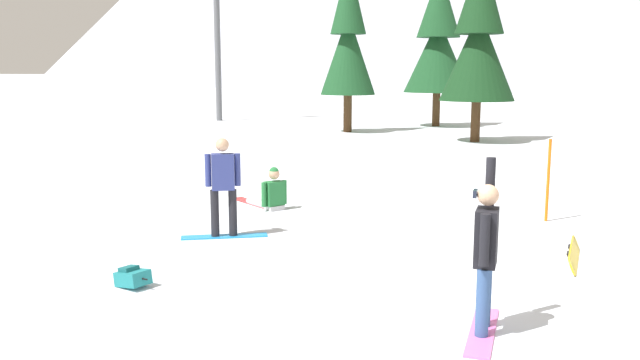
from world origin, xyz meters
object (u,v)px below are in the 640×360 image
(snowboarder_foreground, at_px, (486,253))
(backpack_teal, at_px, (133,277))
(loose_snowboard_near_right, at_px, (574,254))
(trail_marker_pole, at_px, (548,180))
(pine_tree_tall, at_px, (479,39))
(pine_tree_twin, at_px, (438,41))
(ski_lift_tower, at_px, (217,11))
(pine_tree_broad, at_px, (348,39))
(snowboarder_background, at_px, (270,194))
(snowboarder_midground, at_px, (223,185))

(snowboarder_foreground, height_order, backpack_teal, snowboarder_foreground)
(loose_snowboard_near_right, height_order, trail_marker_pole, trail_marker_pole)
(loose_snowboard_near_right, xyz_separation_m, pine_tree_tall, (-2.54, 17.65, 4.12))
(snowboarder_foreground, distance_m, pine_tree_tall, 21.24)
(pine_tree_twin, bearing_deg, pine_tree_tall, -71.42)
(snowboarder_foreground, height_order, ski_lift_tower, ski_lift_tower)
(pine_tree_broad, bearing_deg, pine_tree_twin, 50.89)
(snowboarder_background, xyz_separation_m, trail_marker_pole, (5.73, 0.42, 0.50))
(snowboarder_midground, height_order, backpack_teal, snowboarder_midground)
(loose_snowboard_near_right, bearing_deg, pine_tree_twin, 101.34)
(trail_marker_pole, bearing_deg, snowboarder_foreground, -98.68)
(backpack_teal, height_order, pine_tree_twin, pine_tree_twin)
(snowboarder_midground, xyz_separation_m, loose_snowboard_near_right, (5.93, 0.09, -0.82))
(ski_lift_tower, bearing_deg, backpack_teal, -67.28)
(trail_marker_pole, bearing_deg, pine_tree_twin, 102.06)
(backpack_teal, xyz_separation_m, ski_lift_tower, (-11.88, 28.38, 6.26))
(pine_tree_tall, distance_m, ski_lift_tower, 17.30)
(pine_tree_twin, bearing_deg, trail_marker_pole, -77.94)
(snowboarder_background, bearing_deg, pine_tree_broad, 98.67)
(pine_tree_tall, bearing_deg, snowboarder_foreground, -86.44)
(pine_tree_broad, bearing_deg, snowboarder_foreground, -72.41)
(snowboarder_background, xyz_separation_m, ski_lift_tower, (-11.85, 22.90, 6.07))
(snowboarder_background, height_order, loose_snowboard_near_right, snowboarder_background)
(trail_marker_pole, height_order, pine_tree_twin, pine_tree_twin)
(snowboarder_midground, xyz_separation_m, pine_tree_tall, (3.39, 17.74, 3.30))
(snowboarder_background, bearing_deg, trail_marker_pole, 4.20)
(snowboarder_background, height_order, trail_marker_pole, trail_marker_pole)
(trail_marker_pole, relative_size, pine_tree_twin, 0.20)
(loose_snowboard_near_right, height_order, ski_lift_tower, ski_lift_tower)
(loose_snowboard_near_right, bearing_deg, backpack_teal, -153.35)
(trail_marker_pole, bearing_deg, snowboarder_background, -175.80)
(pine_tree_broad, bearing_deg, snowboarder_midground, -82.15)
(pine_tree_broad, bearing_deg, backpack_teal, -83.26)
(backpack_teal, relative_size, pine_tree_tall, 0.07)
(snowboarder_midground, xyz_separation_m, pine_tree_twin, (0.91, 25.12, 3.53))
(pine_tree_broad, relative_size, ski_lift_tower, 0.74)
(pine_tree_broad, bearing_deg, loose_snowboard_near_right, -66.80)
(trail_marker_pole, distance_m, pine_tree_twin, 22.92)
(snowboarder_foreground, xyz_separation_m, pine_tree_twin, (-3.78, 28.32, 3.54))
(pine_tree_tall, xyz_separation_m, ski_lift_tower, (-15.33, 7.73, 2.14))
(pine_tree_twin, distance_m, pine_tree_tall, 7.79)
(trail_marker_pole, height_order, ski_lift_tower, ski_lift_tower)
(snowboarder_foreground, relative_size, backpack_teal, 3.59)
(snowboarder_midground, distance_m, ski_lift_tower, 28.65)
(trail_marker_pole, bearing_deg, pine_tree_broad, 115.78)
(trail_marker_pole, relative_size, ski_lift_tower, 0.15)
(snowboarder_background, xyz_separation_m, loose_snowboard_near_right, (6.02, -2.47, -0.19))
(loose_snowboard_near_right, distance_m, pine_tree_broad, 22.64)
(snowboarder_foreground, distance_m, backpack_teal, 4.83)
(backpack_teal, distance_m, ski_lift_tower, 31.40)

